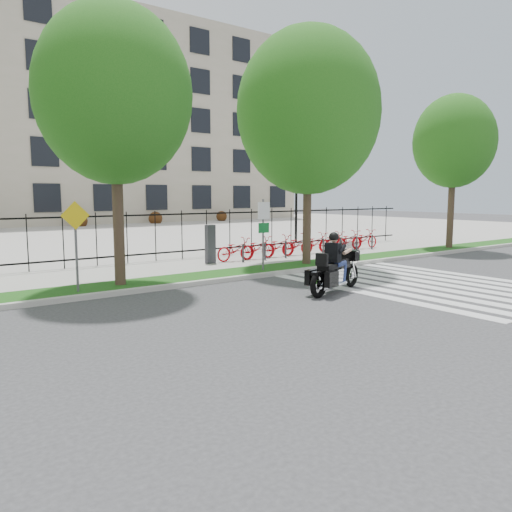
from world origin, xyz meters
TOP-DOWN VIEW (x-y plane):
  - ground at (0.00, 0.00)m, footprint 120.00×120.00m
  - curb at (0.00, 4.10)m, footprint 60.00×0.20m
  - grass_verge at (0.00, 4.95)m, footprint 60.00×1.50m
  - sidewalk at (0.00, 7.45)m, footprint 60.00×3.50m
  - plaza at (0.00, 25.00)m, footprint 80.00×34.00m
  - crosswalk_stripes at (4.83, 0.00)m, footprint 5.70×8.00m
  - iron_fence at (0.00, 9.20)m, footprint 30.00×0.06m
  - lamp_post_right at (10.00, 12.00)m, footprint 1.06×0.70m
  - street_tree_1 at (-3.19, 4.95)m, footprint 4.46×4.46m
  - street_tree_2 at (4.32, 4.95)m, footprint 5.39×5.39m
  - street_tree_3 at (14.07, 4.95)m, footprint 3.97×3.97m
  - bike_share_station at (6.32, 7.20)m, footprint 9.96×0.85m
  - sign_pole_regulatory at (1.92, 4.58)m, footprint 0.50×0.09m
  - sign_pole_warning at (-4.56, 4.58)m, footprint 0.78×0.09m
  - motorcycle_rider at (1.63, 0.80)m, footprint 2.67×1.22m

SIDE VIEW (x-z plane):
  - ground at x=0.00m, z-range 0.00..0.00m
  - crosswalk_stripes at x=4.83m, z-range 0.00..0.01m
  - plaza at x=0.00m, z-range 0.00..0.10m
  - curb at x=0.00m, z-range 0.00..0.15m
  - grass_verge at x=0.00m, z-range 0.00..0.15m
  - sidewalk at x=0.00m, z-range 0.00..0.15m
  - bike_share_station at x=6.32m, z-range -0.13..1.37m
  - motorcycle_rider at x=1.63m, z-range -0.35..1.76m
  - iron_fence at x=0.00m, z-range 0.15..2.15m
  - sign_pole_regulatory at x=1.92m, z-range 0.49..2.99m
  - sign_pole_warning at x=-4.56m, z-range 0.50..2.99m
  - lamp_post_right at x=10.00m, z-range 1.08..5.33m
  - street_tree_3 at x=14.07m, z-range 1.62..9.15m
  - street_tree_1 at x=-3.19m, z-range 1.60..9.67m
  - street_tree_2 at x=4.32m, z-range 1.47..10.31m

